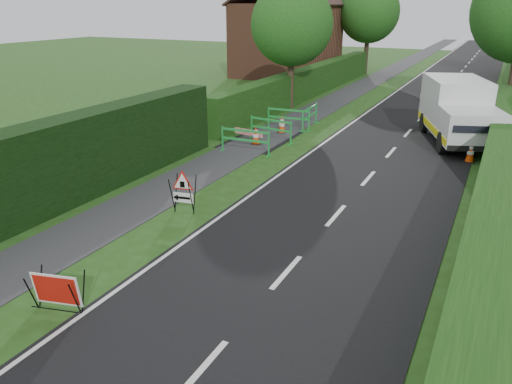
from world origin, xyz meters
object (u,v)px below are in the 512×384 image
(triangle_sign, at_px, (182,189))
(works_van, at_px, (458,110))
(hatchback_car, at_px, (436,89))
(red_rect_sign, at_px, (56,290))

(triangle_sign, bearing_deg, works_van, 52.72)
(works_van, xyz_separation_m, hatchback_car, (-2.23, 10.48, -0.83))
(works_van, bearing_deg, hatchback_car, 82.02)
(red_rect_sign, distance_m, triangle_sign, 5.11)
(hatchback_car, bearing_deg, red_rect_sign, -89.43)
(hatchback_car, bearing_deg, triangle_sign, -92.41)
(triangle_sign, xyz_separation_m, hatchback_car, (3.75, 22.17, -0.21))
(triangle_sign, relative_size, hatchback_car, 0.34)
(triangle_sign, relative_size, works_van, 0.18)
(red_rect_sign, relative_size, triangle_sign, 1.00)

